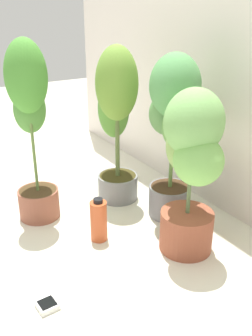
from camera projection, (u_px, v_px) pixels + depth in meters
ground_plane at (79, 239)px, 2.00m from camera, size 8.00×8.00×0.00m
mylar_back_wall at (219, 29)px, 2.01m from camera, size 3.20×0.01×2.00m
potted_plant_front_left at (31, 121)px, 2.01m from camera, size 0.35×0.30×0.98m
potted_plant_back_right at (191, 162)px, 1.75m from camera, size 0.40×0.34×0.80m
potted_plant_back_center at (173, 122)px, 2.02m from camera, size 0.42×0.38×0.91m
potted_plant_back_left at (116, 113)px, 2.23m from camera, size 0.35×0.32×0.92m
hygrometer_box at (47, 305)px, 1.55m from camera, size 0.08×0.08×0.03m
nutrient_bottle at (99, 220)px, 1.96m from camera, size 0.09×0.09×0.23m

